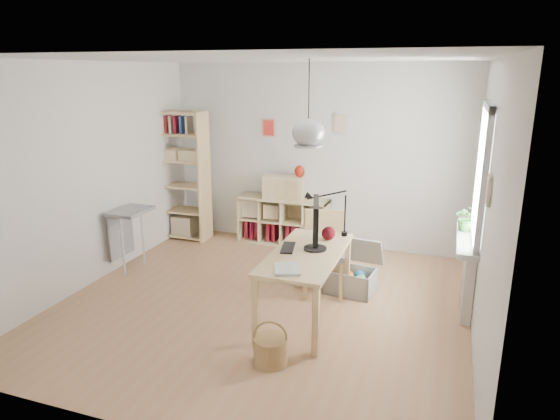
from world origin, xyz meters
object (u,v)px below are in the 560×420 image
(cube_shelf, at_px, (283,224))
(drawer_chest, at_px, (283,187))
(tall_bookshelf, at_px, (182,171))
(chair, at_px, (324,247))
(monitor, at_px, (316,223))
(desk, at_px, (306,261))
(storage_chest, at_px, (352,275))

(cube_shelf, distance_m, drawer_chest, 0.60)
(tall_bookshelf, xyz_separation_m, chair, (2.60, -1.24, -0.53))
(drawer_chest, bearing_deg, monitor, -69.97)
(chair, bearing_deg, cube_shelf, 111.76)
(desk, relative_size, tall_bookshelf, 0.75)
(cube_shelf, distance_m, tall_bookshelf, 1.77)
(desk, height_order, cube_shelf, desk)
(monitor, bearing_deg, drawer_chest, 102.05)
(chair, distance_m, drawer_chest, 1.82)
(chair, xyz_separation_m, storage_chest, (0.33, 0.13, -0.37))
(monitor, height_order, drawer_chest, monitor)
(desk, bearing_deg, drawer_chest, 114.54)
(desk, xyz_separation_m, drawer_chest, (-1.00, 2.19, 0.24))
(desk, distance_m, cube_shelf, 2.48)
(tall_bookshelf, height_order, chair, tall_bookshelf)
(tall_bookshelf, bearing_deg, storage_chest, -20.74)
(storage_chest, distance_m, monitor, 1.15)
(desk, bearing_deg, chair, 88.77)
(tall_bookshelf, relative_size, drawer_chest, 3.32)
(chair, bearing_deg, drawer_chest, 111.92)
(desk, height_order, storage_chest, desk)
(chair, relative_size, monitor, 1.63)
(desk, distance_m, monitor, 0.41)
(tall_bookshelf, bearing_deg, drawer_chest, 8.60)
(cube_shelf, xyz_separation_m, chair, (1.04, -1.52, 0.26))
(chair, height_order, storage_chest, chair)
(cube_shelf, bearing_deg, chair, -55.65)
(tall_bookshelf, bearing_deg, chair, -25.42)
(monitor, bearing_deg, cube_shelf, 102.07)
(storage_chest, xyz_separation_m, monitor, (-0.28, -0.73, 0.85))
(desk, xyz_separation_m, tall_bookshelf, (-2.59, 1.95, 0.43))
(drawer_chest, bearing_deg, tall_bookshelf, -178.50)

